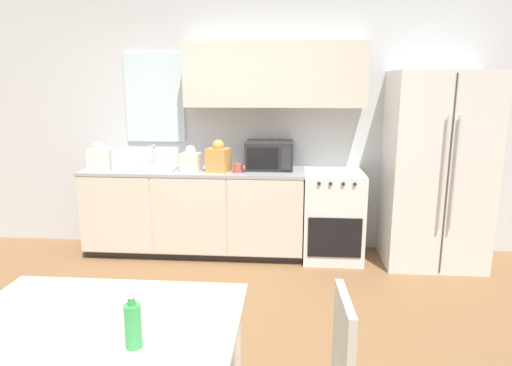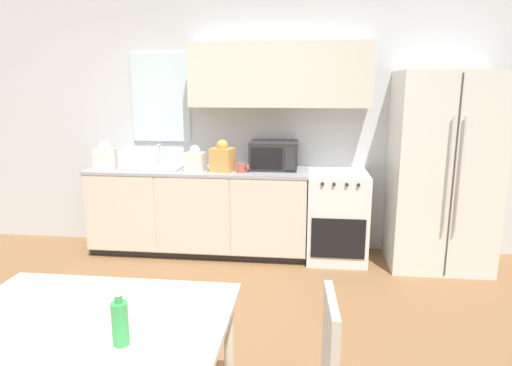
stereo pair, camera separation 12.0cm
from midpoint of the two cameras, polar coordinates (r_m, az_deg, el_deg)
The scene contains 13 objects.
ground_plane at distance 3.49m, azimuth -9.89°, elevation -18.79°, with size 12.00×12.00×0.00m, color olive.
wall_back at distance 4.95m, azimuth -3.84°, elevation 8.24°, with size 12.00×0.38×2.70m.
kitchen_counter at distance 4.90m, azimuth -8.36°, elevation -3.50°, with size 2.31×0.61×0.92m.
oven_range at distance 4.79m, azimuth 8.84°, elevation -4.02°, with size 0.60×0.63×0.91m.
refrigerator at distance 4.81m, azimuth 20.93°, elevation 1.52°, with size 0.95×0.75×1.91m.
kitchen_sink at distance 4.93m, azimuth -13.75°, elevation 1.95°, with size 0.57×0.43×0.23m.
microwave at distance 4.74m, azimuth 0.97°, elevation 3.48°, with size 0.49×0.37×0.29m.
coffee_mug at distance 4.58m, azimuth -3.00°, elevation 1.87°, with size 0.12×0.09×0.09m.
grocery_bag_0 at distance 4.98m, azimuth -19.68°, elevation 2.99°, with size 0.26×0.23×0.30m.
grocery_bag_1 at distance 4.68m, azimuth -8.87°, elevation 2.83°, with size 0.21×0.18×0.26m.
grocery_bag_2 at distance 4.63m, azimuth -5.46°, elevation 3.16°, with size 0.26×0.23×0.32m.
dining_table at distance 2.37m, azimuth -20.43°, elevation -17.80°, with size 1.30×0.92×0.73m.
drink_bottle at distance 2.05m, azimuth -16.81°, elevation -16.58°, with size 0.07×0.07×0.24m.
Camera 1 is at (0.74, -2.89, 1.81)m, focal length 32.00 mm.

